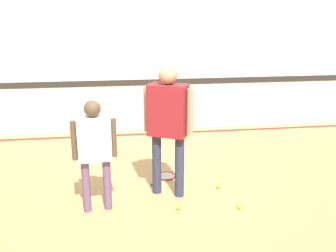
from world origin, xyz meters
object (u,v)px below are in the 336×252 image
Objects in this scene: person_instructor at (168,117)px; racket_spare_on_floor at (165,176)px; person_student_left at (94,144)px; tennis_ball_stray_right at (240,207)px; tennis_ball_stray_left at (218,186)px; tennis_ball_near_instructor at (179,207)px; tennis_ball_by_spare_racket at (158,170)px.

person_instructor is 1.22m from racket_spare_on_floor.
person_student_left reaches higher than tennis_ball_stray_right.
tennis_ball_stray_left is 1.00× the size of tennis_ball_stray_right.
person_instructor is 26.82× the size of tennis_ball_near_instructor.
tennis_ball_near_instructor is at bearing -54.49° from person_instructor.
tennis_ball_by_spare_racket and tennis_ball_stray_left have the same top height.
tennis_ball_near_instructor is at bearing -84.62° from tennis_ball_by_spare_racket.
tennis_ball_stray_left is at bearing 94.05° from racket_spare_on_floor.
racket_spare_on_floor is (0.97, 0.86, -0.86)m from person_student_left.
tennis_ball_stray_right is at bearing 75.69° from racket_spare_on_floor.
tennis_ball_stray_right is (1.78, -0.24, -0.84)m from person_student_left.
tennis_ball_by_spare_racket is (0.89, 1.07, -0.84)m from person_student_left.
tennis_ball_stray_left is 0.62m from tennis_ball_stray_right.
person_instructor reaches higher than tennis_ball_near_instructor.
tennis_ball_near_instructor is (0.07, -0.45, -1.06)m from person_instructor.
tennis_ball_stray_right is (0.77, -0.09, 0.00)m from tennis_ball_near_instructor.
tennis_ball_stray_left is (1.67, 0.37, -0.84)m from person_student_left.
person_student_left is 1.32m from tennis_ball_near_instructor.
tennis_ball_stray_left is (0.66, 0.51, 0.00)m from tennis_ball_near_instructor.
tennis_ball_by_spare_racket is 1.00× the size of tennis_ball_stray_left.
tennis_ball_stray_right is at bearing -55.91° from tennis_ball_by_spare_racket.
person_student_left reaches higher than tennis_ball_by_spare_racket.
person_student_left is at bearing -8.87° from racket_spare_on_floor.
person_instructor reaches higher than tennis_ball_stray_left.
tennis_ball_stray_right is at bearing -13.02° from person_student_left.
tennis_ball_by_spare_racket is at bearing 95.38° from tennis_ball_near_instructor.
tennis_ball_by_spare_racket is 1.58m from tennis_ball_stray_right.
racket_spare_on_floor is at bearing 126.20° from tennis_ball_stray_right.
person_instructor is at bearing 12.78° from person_student_left.
tennis_ball_near_instructor is 1.00× the size of tennis_ball_stray_right.
person_student_left reaches higher than tennis_ball_near_instructor.
person_student_left is at bearing -135.31° from person_instructor.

